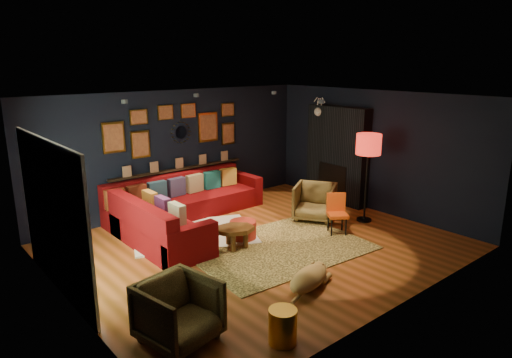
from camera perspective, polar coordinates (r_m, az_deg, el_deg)
floor at (r=8.19m, az=0.44°, el=-8.34°), size 6.50×6.50×0.00m
room_walls at (r=7.71m, az=0.46°, el=2.63°), size 6.50×6.50×6.50m
sectional at (r=9.14m, az=-9.92°, el=-3.93°), size 3.41×2.69×0.86m
ledge at (r=10.00m, az=-9.56°, el=1.26°), size 3.20×0.12×0.04m
gallery_wall at (r=9.86m, az=-9.95°, el=6.31°), size 3.15×0.04×1.02m
sunburst_mirror at (r=9.93m, az=-9.37°, el=5.77°), size 0.47×0.16×0.47m
fireplace at (r=10.61m, az=10.08°, el=2.57°), size 0.31×1.60×2.20m
deer_head at (r=10.80m, az=8.44°, el=8.39°), size 0.50×0.28×0.45m
sliding_door at (r=6.88m, az=-23.97°, el=-4.41°), size 0.06×2.80×2.20m
ceiling_spots at (r=8.19m, az=-3.21°, el=10.15°), size 3.30×2.50×0.06m
shag_rug at (r=8.76m, az=-7.81°, el=-6.80°), size 2.67×2.35×0.03m
leopard_rug at (r=8.09m, az=2.81°, el=-8.60°), size 3.16×2.37×0.02m
coffee_table at (r=7.97m, az=-2.67°, el=-6.54°), size 0.87×0.77×0.36m
pouf at (r=8.41m, az=-1.64°, el=-6.32°), size 0.49×0.49×0.32m
armchair_left at (r=5.54m, az=-9.65°, el=-15.71°), size 0.93×0.89×0.83m
armchair_right at (r=9.45m, az=7.36°, el=-2.64°), size 1.06×1.07×0.82m
gold_stool at (r=5.56m, az=3.35°, el=-17.87°), size 0.34×0.34×0.42m
orange_chair at (r=8.76m, az=10.07°, el=-3.87°), size 0.50×0.50×0.77m
floor_lamp at (r=9.28m, az=13.88°, el=3.80°), size 0.49×0.49×1.80m
dog at (r=6.73m, az=6.62°, el=-11.82°), size 1.34×0.93×0.38m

